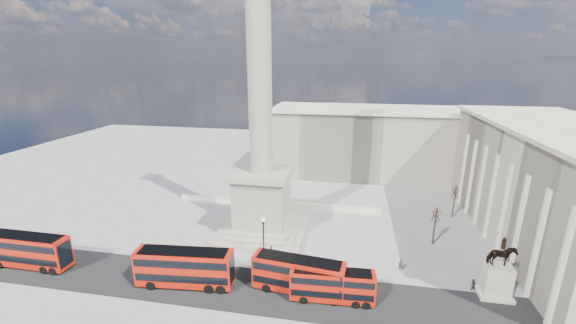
# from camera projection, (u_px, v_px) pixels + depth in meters

# --- Properties ---
(ground) EXTENTS (180.00, 180.00, 0.00)m
(ground) POSITION_uv_depth(u_px,v_px,m) (255.00, 248.00, 54.36)
(ground) COLOR #9C9894
(ground) RESTS_ON ground
(asphalt_road) EXTENTS (120.00, 9.00, 0.01)m
(asphalt_road) POSITION_uv_depth(u_px,v_px,m) (272.00, 292.00, 44.05)
(asphalt_road) COLOR black
(asphalt_road) RESTS_ON ground
(nelsons_column) EXTENTS (14.00, 14.00, 49.85)m
(nelsons_column) POSITION_uv_depth(u_px,v_px,m) (261.00, 158.00, 55.42)
(nelsons_column) COLOR #A8A08C
(nelsons_column) RESTS_ON ground
(balustrade_wall) EXTENTS (40.00, 0.60, 1.10)m
(balustrade_wall) POSITION_uv_depth(u_px,v_px,m) (277.00, 204.00, 69.30)
(balustrade_wall) COLOR beige
(balustrade_wall) RESTS_ON ground
(building_east) EXTENTS (19.00, 46.00, 18.60)m
(building_east) POSITION_uv_depth(u_px,v_px,m) (558.00, 187.00, 53.33)
(building_east) COLOR beige
(building_east) RESTS_ON ground
(building_northeast) EXTENTS (51.00, 17.00, 16.60)m
(building_northeast) POSITION_uv_depth(u_px,v_px,m) (377.00, 142.00, 86.26)
(building_northeast) COLOR beige
(building_northeast) RESTS_ON ground
(red_bus_a) EXTENTS (12.48, 3.92, 4.98)m
(red_bus_a) POSITION_uv_depth(u_px,v_px,m) (185.00, 267.00, 44.61)
(red_bus_a) COLOR red
(red_bus_a) RESTS_ON ground
(red_bus_b) EXTENTS (10.12, 2.84, 4.06)m
(red_bus_b) POSITION_uv_depth(u_px,v_px,m) (333.00, 285.00, 41.92)
(red_bus_b) COLOR red
(red_bus_b) RESTS_ON ground
(red_bus_c) EXTENTS (11.70, 3.95, 4.65)m
(red_bus_c) POSITION_uv_depth(u_px,v_px,m) (299.00, 275.00, 43.36)
(red_bus_c) COLOR red
(red_bus_c) RESTS_ON ground
(red_bus_e) EXTENTS (11.84, 2.88, 4.79)m
(red_bus_e) POSITION_uv_depth(u_px,v_px,m) (29.00, 250.00, 48.78)
(red_bus_e) COLOR red
(red_bus_e) RESTS_ON ground
(victorian_lamp) EXTENTS (0.61, 0.61, 7.09)m
(victorian_lamp) POSITION_uv_depth(u_px,v_px,m) (264.00, 237.00, 49.00)
(victorian_lamp) COLOR black
(victorian_lamp) RESTS_ON ground
(equestrian_statue) EXTENTS (3.83, 2.87, 8.02)m
(equestrian_statue) POSITION_uv_depth(u_px,v_px,m) (497.00, 276.00, 42.52)
(equestrian_statue) COLOR beige
(equestrian_statue) RESTS_ON ground
(bare_tree_near) EXTENTS (1.83, 1.83, 7.99)m
(bare_tree_near) POSITION_uv_depth(u_px,v_px,m) (522.00, 231.00, 46.32)
(bare_tree_near) COLOR #332319
(bare_tree_near) RESTS_ON ground
(bare_tree_mid) EXTENTS (1.71, 1.71, 6.47)m
(bare_tree_mid) POSITION_uv_depth(u_px,v_px,m) (436.00, 214.00, 54.01)
(bare_tree_mid) COLOR #332319
(bare_tree_mid) RESTS_ON ground
(bare_tree_far) EXTENTS (1.57, 1.57, 6.42)m
(bare_tree_far) POSITION_uv_depth(u_px,v_px,m) (456.00, 191.00, 63.43)
(bare_tree_far) COLOR #332319
(bare_tree_far) RESTS_ON ground
(pedestrian_walking) EXTENTS (0.68, 0.52, 1.67)m
(pedestrian_walking) POSITION_uv_depth(u_px,v_px,m) (401.00, 265.00, 48.26)
(pedestrian_walking) COLOR black
(pedestrian_walking) RESTS_ON ground
(pedestrian_standing) EXTENTS (0.81, 0.66, 1.55)m
(pedestrian_standing) POSITION_uv_depth(u_px,v_px,m) (473.00, 284.00, 44.23)
(pedestrian_standing) COLOR black
(pedestrian_standing) RESTS_ON ground
(pedestrian_crossing) EXTENTS (0.78, 1.22, 1.93)m
(pedestrian_crossing) POSITION_uv_depth(u_px,v_px,m) (271.00, 252.00, 51.31)
(pedestrian_crossing) COLOR black
(pedestrian_crossing) RESTS_ON ground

